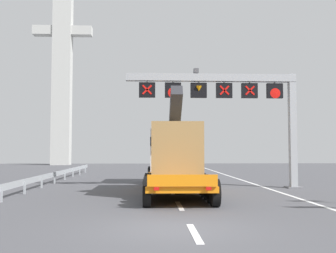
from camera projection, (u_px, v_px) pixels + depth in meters
ground at (175, 229)px, 11.42m from camera, size 112.00×112.00×0.00m
lane_markings at (162, 174)px, 37.52m from camera, size 0.20×66.89×0.01m
edge_line_right at (267, 188)px, 23.68m from camera, size 0.20×63.00×0.01m
overhead_lane_gantry at (232, 96)px, 23.94m from camera, size 10.40×0.90×7.09m
heavy_haul_truck_orange at (172, 154)px, 23.29m from camera, size 3.10×14.08×5.30m
guardrail_left at (48, 177)px, 25.40m from camera, size 0.13×32.63×0.76m
bridge_pylon_distant at (62, 54)px, 61.96m from camera, size 9.00×2.00×33.32m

